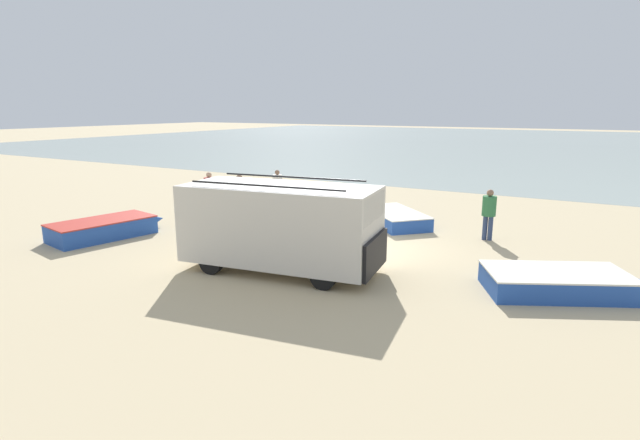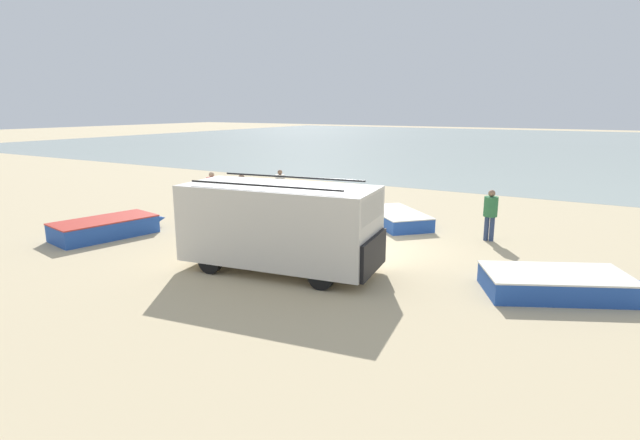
# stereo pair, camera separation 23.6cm
# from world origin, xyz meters

# --- Properties ---
(ground_plane) EXTENTS (200.00, 200.00, 0.00)m
(ground_plane) POSITION_xyz_m (0.00, 0.00, 0.00)
(ground_plane) COLOR tan
(sea_water) EXTENTS (120.00, 80.00, 0.01)m
(sea_water) POSITION_xyz_m (0.00, 52.00, 0.00)
(sea_water) COLOR #99A89E
(sea_water) RESTS_ON ground_plane
(parked_van) EXTENTS (5.53, 2.89, 2.48)m
(parked_van) POSITION_xyz_m (-0.90, -3.29, 1.29)
(parked_van) COLOR beige
(parked_van) RESTS_ON ground_plane
(fishing_rowboat_0) EXTENTS (2.20, 4.12, 0.63)m
(fishing_rowboat_0) POSITION_xyz_m (-8.16, -3.31, 0.31)
(fishing_rowboat_0) COLOR #234CA3
(fishing_rowboat_0) RESTS_ON ground_plane
(fishing_rowboat_1) EXTENTS (4.05, 3.00, 0.54)m
(fishing_rowboat_1) POSITION_xyz_m (5.84, -1.39, 0.27)
(fishing_rowboat_1) COLOR #234CA3
(fishing_rowboat_1) RESTS_ON ground_plane
(fishing_rowboat_2) EXTENTS (3.47, 3.38, 0.52)m
(fishing_rowboat_2) POSITION_xyz_m (-0.33, 3.45, 0.26)
(fishing_rowboat_2) COLOR #234CA3
(fishing_rowboat_2) RESTS_ON ground_plane
(fisherman_0) EXTENTS (0.47, 0.47, 1.78)m
(fisherman_0) POSITION_xyz_m (-5.96, 1.24, 1.06)
(fisherman_0) COLOR #5B564C
(fisherman_0) RESTS_ON ground_plane
(fisherman_1) EXTENTS (0.45, 0.45, 1.72)m
(fisherman_1) POSITION_xyz_m (3.27, 2.80, 1.03)
(fisherman_1) COLOR navy
(fisherman_1) RESTS_ON ground_plane
(fisherman_2) EXTENTS (0.45, 0.45, 1.72)m
(fisherman_2) POSITION_xyz_m (-7.83, 1.56, 1.03)
(fisherman_2) COLOR #5B564C
(fisherman_2) RESTS_ON ground_plane
(fisherman_3) EXTENTS (0.43, 0.43, 1.63)m
(fisherman_3) POSITION_xyz_m (-6.20, 4.20, 0.98)
(fisherman_3) COLOR navy
(fisherman_3) RESTS_ON ground_plane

